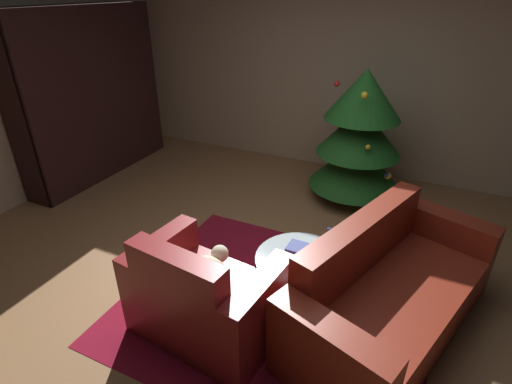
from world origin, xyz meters
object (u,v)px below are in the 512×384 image
Objects in this scene: bookshelf_unit at (99,94)px; couch_red at (388,294)px; book_stack_on_table at (301,252)px; coffee_table at (301,263)px; decorated_tree at (359,136)px; bottle_on_table at (327,245)px; armchair_red at (205,298)px.

bookshelf_unit is 4.21m from couch_red.
coffee_table is at bearing -44.88° from book_stack_on_table.
decorated_tree is (-0.01, 1.95, 0.29)m from book_stack_on_table.
couch_red is 8.86× the size of book_stack_on_table.
decorated_tree reaches higher than book_stack_on_table.
bookshelf_unit is 3.70m from bottle_on_table.
decorated_tree reaches higher than armchair_red.
decorated_tree is at bearing 109.55° from couch_red.
book_stack_on_table is (3.26, -1.39, -0.53)m from bookshelf_unit.
armchair_red is 1.56× the size of coffee_table.
bookshelf_unit is 1.38× the size of decorated_tree.
armchair_red reaches higher than couch_red.
book_stack_on_table is (0.52, 0.56, 0.20)m from armchair_red.
bottle_on_table is (3.43, -1.29, -0.49)m from bookshelf_unit.
bookshelf_unit is 3.59m from book_stack_on_table.
bookshelf_unit reaches higher than couch_red.
coffee_table is (-0.65, -0.07, 0.12)m from couch_red.
book_stack_on_table is (-0.66, -0.06, 0.22)m from couch_red.
decorated_tree is at bearing 78.53° from armchair_red.
couch_red is 0.55m from bottle_on_table.
coffee_table is 1.99m from decorated_tree.
coffee_table is at bearing -23.19° from bookshelf_unit.
bookshelf_unit is 1.05× the size of couch_red.
decorated_tree is (-0.18, 1.85, 0.24)m from bottle_on_table.
bookshelf_unit reaches higher than armchair_red.
armchair_red reaches higher than book_stack_on_table.
book_stack_on_table is 1.97m from decorated_tree.
couch_red reaches higher than coffee_table.
bookshelf_unit is at bearing 161.25° from couch_red.
bottle_on_table is 1.87m from decorated_tree.
bookshelf_unit is at bearing 144.57° from armchair_red.
couch_red reaches higher than book_stack_on_table.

